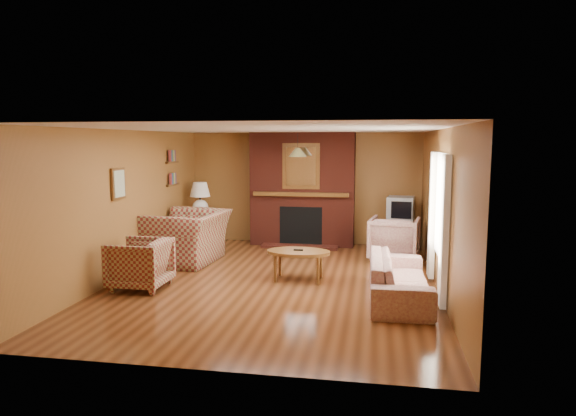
% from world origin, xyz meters
% --- Properties ---
extents(floor, '(6.50, 6.50, 0.00)m').
position_xyz_m(floor, '(0.00, 0.00, 0.00)').
color(floor, '#4B2610').
rests_on(floor, ground).
extents(ceiling, '(6.50, 6.50, 0.00)m').
position_xyz_m(ceiling, '(0.00, 0.00, 2.40)').
color(ceiling, silver).
rests_on(ceiling, wall_back).
extents(wall_back, '(6.50, 0.00, 6.50)m').
position_xyz_m(wall_back, '(0.00, 3.25, 1.20)').
color(wall_back, '#955B2E').
rests_on(wall_back, floor).
extents(wall_front, '(6.50, 0.00, 6.50)m').
position_xyz_m(wall_front, '(0.00, -3.25, 1.20)').
color(wall_front, '#955B2E').
rests_on(wall_front, floor).
extents(wall_left, '(0.00, 6.50, 6.50)m').
position_xyz_m(wall_left, '(-2.50, 0.00, 1.20)').
color(wall_left, '#955B2E').
rests_on(wall_left, floor).
extents(wall_right, '(0.00, 6.50, 6.50)m').
position_xyz_m(wall_right, '(2.50, 0.00, 1.20)').
color(wall_right, '#955B2E').
rests_on(wall_right, floor).
extents(fireplace, '(2.20, 0.82, 2.40)m').
position_xyz_m(fireplace, '(0.00, 2.98, 1.18)').
color(fireplace, '#581D13').
rests_on(fireplace, floor).
extents(window_right, '(0.10, 1.85, 2.00)m').
position_xyz_m(window_right, '(2.45, -0.20, 1.13)').
color(window_right, beige).
rests_on(window_right, wall_right).
extents(bookshelf, '(0.09, 0.55, 0.71)m').
position_xyz_m(bookshelf, '(-2.44, 1.90, 1.67)').
color(bookshelf, brown).
rests_on(bookshelf, wall_left).
extents(botanical_print, '(0.05, 0.40, 0.50)m').
position_xyz_m(botanical_print, '(-2.47, -0.30, 1.55)').
color(botanical_print, brown).
rests_on(botanical_print, wall_left).
extents(pendant_light, '(0.36, 0.36, 0.48)m').
position_xyz_m(pendant_light, '(0.00, 2.30, 2.00)').
color(pendant_light, black).
rests_on(pendant_light, ceiling).
extents(plaid_loveseat, '(1.36, 1.53, 0.94)m').
position_xyz_m(plaid_loveseat, '(-1.85, 1.02, 0.47)').
color(plaid_loveseat, maroon).
rests_on(plaid_loveseat, floor).
extents(plaid_armchair, '(0.83, 0.81, 0.75)m').
position_xyz_m(plaid_armchair, '(-1.95, -0.71, 0.38)').
color(plaid_armchair, maroon).
rests_on(plaid_armchair, floor).
extents(floral_sofa, '(0.84, 2.07, 0.60)m').
position_xyz_m(floral_sofa, '(1.90, -0.57, 0.30)').
color(floral_sofa, '#BDB192').
rests_on(floral_sofa, floor).
extents(floral_armchair, '(1.00, 1.02, 0.82)m').
position_xyz_m(floral_armchair, '(1.90, 1.81, 0.41)').
color(floral_armchair, '#BDB192').
rests_on(floral_armchair, floor).
extents(coffee_table, '(1.02, 0.63, 0.50)m').
position_xyz_m(coffee_table, '(0.35, 0.15, 0.43)').
color(coffee_table, brown).
rests_on(coffee_table, floor).
extents(side_table, '(0.50, 0.50, 0.66)m').
position_xyz_m(side_table, '(-2.10, 2.45, 0.33)').
color(side_table, brown).
rests_on(side_table, floor).
extents(table_lamp, '(0.43, 0.43, 0.71)m').
position_xyz_m(table_lamp, '(-2.10, 2.45, 1.05)').
color(table_lamp, white).
rests_on(table_lamp, side_table).
extents(tv_stand, '(0.61, 0.56, 0.62)m').
position_xyz_m(tv_stand, '(2.05, 2.80, 0.31)').
color(tv_stand, black).
rests_on(tv_stand, floor).
extents(crt_tv, '(0.58, 0.58, 0.48)m').
position_xyz_m(crt_tv, '(2.05, 2.79, 0.86)').
color(crt_tv, '#A6A9AE').
rests_on(crt_tv, tv_stand).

